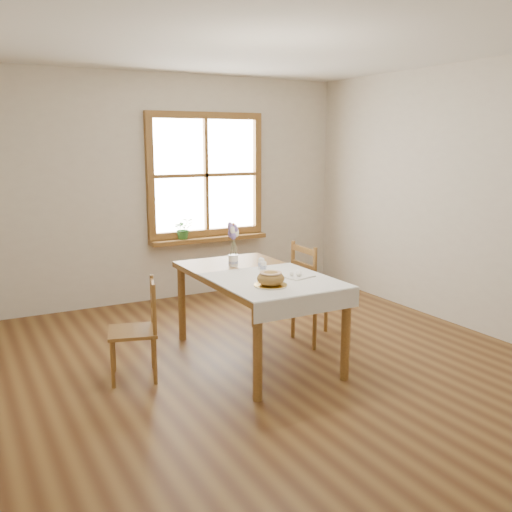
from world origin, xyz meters
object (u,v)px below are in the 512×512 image
(chair_left, at_px, (132,330))
(chair_right, at_px, (321,292))
(dining_table, at_px, (256,283))
(flower_vase, at_px, (233,261))
(bread_plate, at_px, (271,285))

(chair_left, xyz_separation_m, chair_right, (1.80, 0.01, 0.07))
(chair_left, height_order, chair_right, chair_right)
(chair_right, bearing_deg, dining_table, 98.84)
(chair_left, bearing_deg, flower_vase, 119.81)
(chair_left, distance_m, chair_right, 1.80)
(dining_table, bearing_deg, chair_right, 7.37)
(dining_table, relative_size, chair_left, 2.02)
(chair_left, bearing_deg, bread_plate, 75.10)
(chair_left, bearing_deg, chair_right, 106.22)
(bread_plate, bearing_deg, flower_vase, 84.38)
(dining_table, distance_m, bread_plate, 0.50)
(dining_table, height_order, chair_right, chair_right)
(chair_right, relative_size, flower_vase, 9.63)
(bread_plate, bearing_deg, chair_right, 32.94)
(chair_right, height_order, bread_plate, chair_right)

